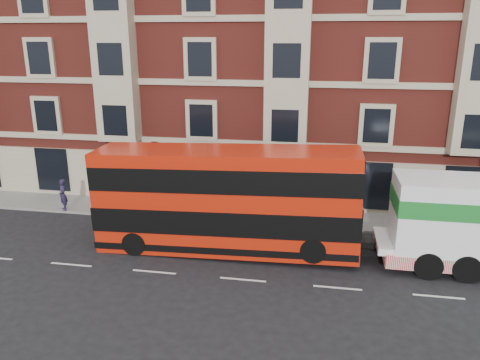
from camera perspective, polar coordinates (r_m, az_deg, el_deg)
name	(u,v)px	position (r m, az deg, el deg)	size (l,w,h in m)	color
ground	(243,280)	(20.58, 0.36, -12.05)	(120.00, 120.00, 0.00)	black
sidewalk	(265,216)	(27.28, 3.01, -4.34)	(90.00, 3.00, 0.15)	slate
victorian_terrace	(288,36)	(32.83, 5.89, 17.04)	(45.00, 12.00, 20.40)	maroon
lamp_post_west	(156,174)	(26.60, -10.20, 0.76)	(0.35, 0.15, 4.35)	black
double_decker_bus	(226,198)	(22.21, -1.74, -2.26)	(12.45, 2.86, 5.04)	red
pedestrian	(63,195)	(29.50, -20.78, -1.70)	(0.69, 0.45, 1.89)	#231C39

